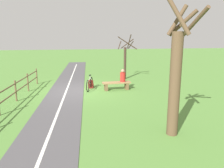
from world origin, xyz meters
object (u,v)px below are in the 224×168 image
person_seated (123,76)px  tree_mid_field (176,76)px  backpack (91,84)px  bicycle (90,84)px  bench (116,84)px  tree_near_bench (125,59)px

person_seated → tree_mid_field: 6.11m
person_seated → backpack: size_ratio=1.55×
person_seated → bicycle: (1.89, -0.30, -0.44)m
bench → person_seated: 0.60m
tree_near_bench → backpack: bearing=42.2°
backpack → tree_near_bench: bearing=-137.8°
tree_mid_field → tree_near_bench: size_ratio=1.31×
bench → backpack: size_ratio=3.49×
bicycle → backpack: bicycle is taller
bench → person_seated: bearing=180.0°
bench → tree_mid_field: (-0.68, 5.98, 1.55)m
bicycle → tree_near_bench: (-2.77, -2.83, 1.12)m
bench → tree_mid_field: bearing=93.6°
person_seated → tree_mid_field: tree_mid_field is taller
bench → backpack: 1.61m
bench → tree_near_bench: 3.58m
person_seated → bicycle: person_seated is taller
tree_mid_field → backpack: bearing=-72.5°
bench → tree_near_bench: (-1.25, -3.15, 1.15)m
bench → tree_mid_field: 6.22m
backpack → tree_near_bench: (-2.68, -2.43, 1.24)m
bench → tree_near_bench: size_ratio=0.52×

